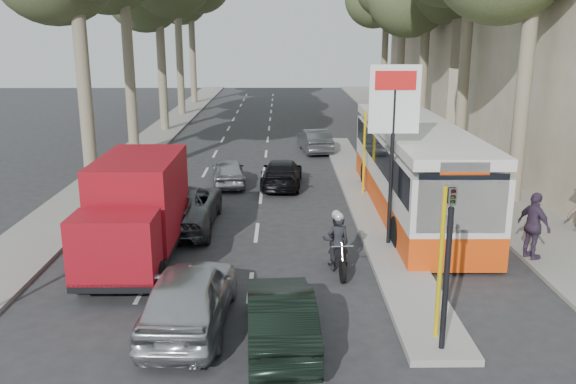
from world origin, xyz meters
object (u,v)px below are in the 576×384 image
object	(u,v)px
city_bus	(414,166)
silver_hatchback	(190,295)
motorcycle	(337,243)
red_truck	(136,210)
dark_hatchback	(280,316)

from	to	relation	value
city_bus	silver_hatchback	bearing A→B (deg)	-126.96
city_bus	motorcycle	size ratio (longest dim) A/B	6.11
red_truck	motorcycle	size ratio (longest dim) A/B	2.77
red_truck	motorcycle	distance (m)	5.77
city_bus	dark_hatchback	bearing A→B (deg)	-115.88
dark_hatchback	red_truck	world-z (taller)	red_truck
silver_hatchback	red_truck	xyz separation A→B (m)	(-2.05, 3.95, 0.84)
dark_hatchback	red_truck	xyz separation A→B (m)	(-4.10, 4.78, 0.95)
dark_hatchback	city_bus	bearing A→B (deg)	-119.70
motorcycle	dark_hatchback	bearing A→B (deg)	-115.42
silver_hatchback	red_truck	world-z (taller)	red_truck
silver_hatchback	city_bus	size ratio (longest dim) A/B	0.36
silver_hatchback	dark_hatchback	world-z (taller)	silver_hatchback
silver_hatchback	dark_hatchback	distance (m)	2.21
silver_hatchback	red_truck	distance (m)	4.53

